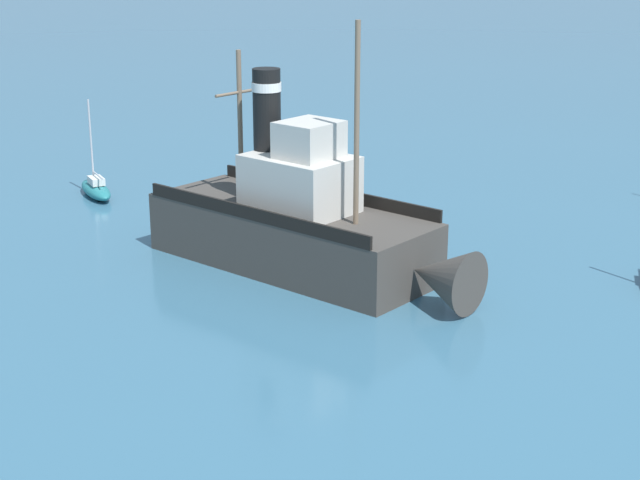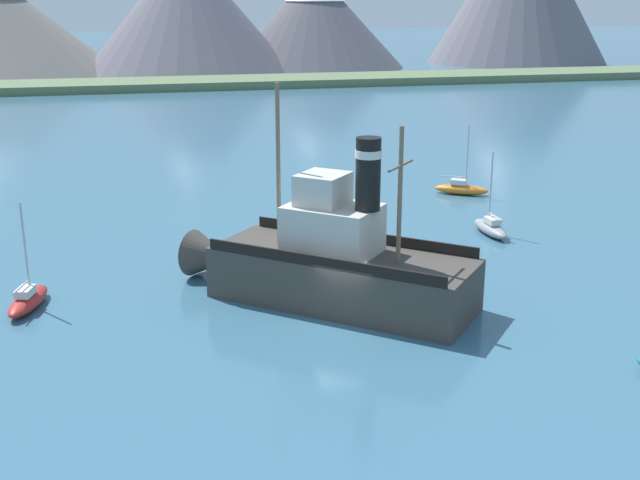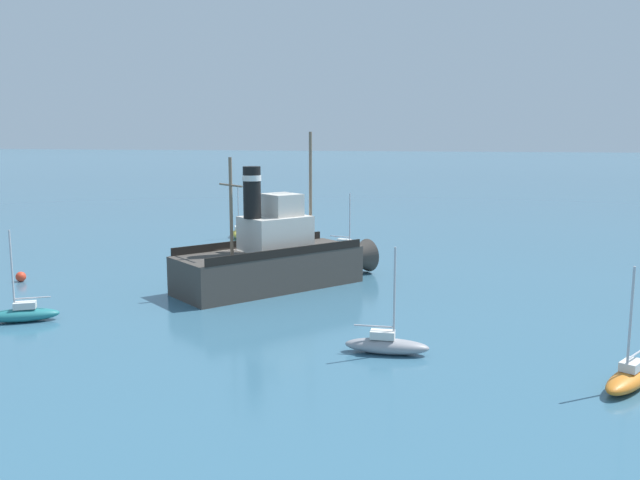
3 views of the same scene
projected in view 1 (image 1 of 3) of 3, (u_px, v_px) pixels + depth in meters
The scene contains 4 objects.
ground_plane at pixel (304, 249), 41.48m from camera, with size 600.00×600.00×0.00m, color #38667F.
old_tugboat at pixel (302, 225), 38.54m from camera, with size 13.06×12.03×9.90m.
sailboat_teal at pixel (96, 189), 49.46m from camera, with size 2.68×3.89×4.90m.
mooring_buoy at pixel (270, 163), 55.35m from camera, with size 0.67×0.67×0.67m, color red.
Camera 1 is at (-0.19, 39.41, 12.97)m, focal length 55.00 mm.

